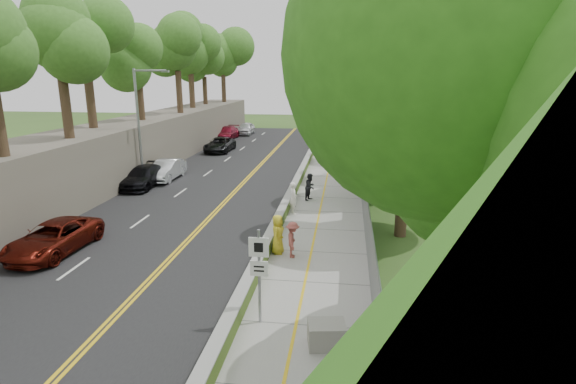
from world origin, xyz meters
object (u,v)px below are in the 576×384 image
signpost (259,266)px  painter_0 (278,234)px  construction_barrel (354,163)px  car_2 (54,238)px  concrete_block (327,334)px  person_far (336,164)px  streetlight (141,119)px

signpost → painter_0: (-0.30, 5.67, -1.04)m
signpost → construction_barrel: (3.25, 24.68, -1.50)m
construction_barrel → car_2: car_2 is taller
signpost → car_2: 11.08m
concrete_block → person_far: bearing=91.0°
construction_barrel → signpost: bearing=-97.5°
painter_0 → signpost: bearing=-172.3°
signpost → construction_barrel: signpost is taller
streetlight → signpost: bearing=-55.9°
car_2 → person_far: 21.28m
painter_0 → concrete_block: bearing=-155.1°
concrete_block → person_far: (-0.40, 23.18, 0.43)m
signpost → concrete_block: 2.83m
streetlight → construction_barrel: bearing=27.4°
car_2 → streetlight: bearing=99.3°
car_2 → person_far: size_ratio=3.09×
streetlight → person_far: (13.26, 5.18, -3.81)m
car_2 → signpost: bearing=-21.4°
signpost → car_2: size_ratio=0.64×
car_2 → construction_barrel: bearing=59.3°
streetlight → car_2: 13.21m
construction_barrel → painter_0: (-3.55, -19.01, 0.46)m
streetlight → signpost: (11.51, -17.02, -2.68)m
concrete_block → painter_0: 7.11m
streetlight → painter_0: 16.38m
construction_barrel → painter_0: 19.34m
streetlight → construction_barrel: 17.15m
construction_barrel → person_far: person_far is taller
construction_barrel → car_2: (-13.30, -20.20, 0.25)m
streetlight → person_far: 14.74m
concrete_block → car_2: size_ratio=0.22×
construction_barrel → painter_0: bearing=-100.6°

